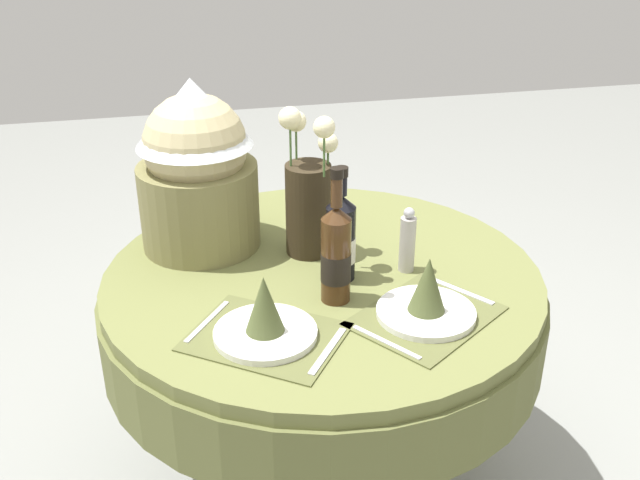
# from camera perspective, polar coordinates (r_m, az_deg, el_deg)

# --- Properties ---
(ground) EXTENTS (8.00, 8.00, 0.00)m
(ground) POSITION_cam_1_polar(r_m,az_deg,el_deg) (2.41, 0.16, -17.65)
(ground) COLOR gray
(dining_table) EXTENTS (1.20, 1.20, 0.72)m
(dining_table) POSITION_cam_1_polar(r_m,az_deg,el_deg) (2.05, 0.18, -5.99)
(dining_table) COLOR olive
(dining_table) RESTS_ON ground
(place_setting_left) EXTENTS (0.43, 0.41, 0.16)m
(place_setting_left) POSITION_cam_1_polar(r_m,az_deg,el_deg) (1.68, -4.30, -6.23)
(place_setting_left) COLOR brown
(place_setting_left) RESTS_ON dining_table
(place_setting_right) EXTENTS (0.43, 0.41, 0.16)m
(place_setting_right) POSITION_cam_1_polar(r_m,az_deg,el_deg) (1.77, 8.30, -4.64)
(place_setting_right) COLOR brown
(place_setting_right) RESTS_ON dining_table
(flower_vase) EXTENTS (0.16, 0.20, 0.42)m
(flower_vase) POSITION_cam_1_polar(r_m,az_deg,el_deg) (2.00, -0.92, 3.34)
(flower_vase) COLOR #332819
(flower_vase) RESTS_ON dining_table
(wine_bottle_left) EXTENTS (0.08, 0.08, 0.35)m
(wine_bottle_left) POSITION_cam_1_polar(r_m,az_deg,el_deg) (1.78, 1.12, -1.07)
(wine_bottle_left) COLOR #422814
(wine_bottle_left) RESTS_ON dining_table
(wine_bottle_centre) EXTENTS (0.08, 0.08, 0.31)m
(wine_bottle_centre) POSITION_cam_1_polar(r_m,az_deg,el_deg) (1.89, 1.62, 0.23)
(wine_bottle_centre) COLOR black
(wine_bottle_centre) RESTS_ON dining_table
(pepper_mill) EXTENTS (0.04, 0.04, 0.18)m
(pepper_mill) POSITION_cam_1_polar(r_m,az_deg,el_deg) (1.95, 6.81, -0.14)
(pepper_mill) COLOR #B7B2AD
(pepper_mill) RESTS_ON dining_table
(gift_tub_back_left) EXTENTS (0.33, 0.33, 0.48)m
(gift_tub_back_left) POSITION_cam_1_polar(r_m,az_deg,el_deg) (2.05, -9.59, 6.08)
(gift_tub_back_left) COLOR olive
(gift_tub_back_left) RESTS_ON dining_table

